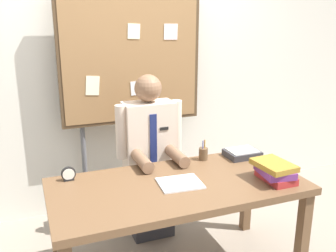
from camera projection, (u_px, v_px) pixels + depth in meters
back_wall at (126, 67)px, 3.49m from camera, size 6.40×0.08×2.70m
desk at (178, 194)px, 2.56m from camera, size 1.70×0.82×0.72m
person at (150, 163)px, 3.09m from camera, size 0.55×0.56×1.37m
bulletin_board at (132, 60)px, 3.28m from camera, size 1.26×0.09×2.04m
book_stack at (275, 171)px, 2.55m from camera, size 0.23×0.29×0.13m
open_notebook at (180, 183)px, 2.52m from camera, size 0.30×0.26×0.01m
desk_clock at (68, 174)px, 2.56m from camera, size 0.10×0.04×0.10m
pen_holder at (203, 154)px, 2.93m from camera, size 0.07×0.07×0.16m
paper_tray at (242, 153)px, 3.00m from camera, size 0.26×0.20×0.06m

